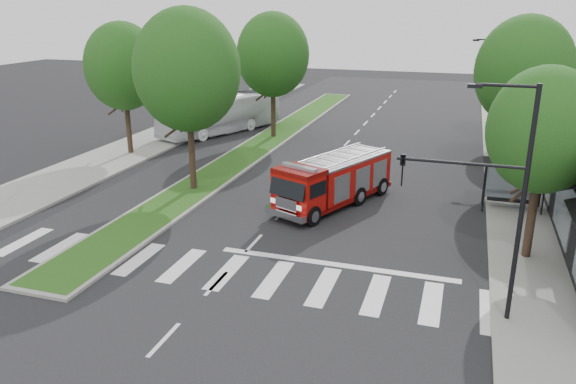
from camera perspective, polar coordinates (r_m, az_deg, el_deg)
name	(u,v)px	position (r m, az deg, el deg)	size (l,w,h in m)	color
ground	(254,243)	(25.33, -3.50, -5.23)	(140.00, 140.00, 0.00)	black
sidewalk_right	(534,200)	(33.39, 23.68, -0.71)	(5.00, 80.00, 0.15)	gray
sidewalk_left	(108,160)	(40.35, -17.79, 3.14)	(5.00, 80.00, 0.15)	gray
median	(265,142)	(43.34, -2.36, 5.06)	(3.00, 50.00, 0.15)	gray
bus_shelter	(515,172)	(30.93, 22.06, 1.87)	(3.20, 1.60, 2.61)	black
tree_right_near	(544,131)	(24.21, 24.58, 5.69)	(4.40, 4.40, 8.05)	black
tree_right_mid	(524,72)	(35.88, 22.87, 11.21)	(5.60, 5.60, 9.72)	black
tree_right_far	(513,66)	(45.86, 21.87, 11.83)	(5.00, 5.00, 8.73)	black
tree_median_near	(187,70)	(31.33, -10.21, 12.07)	(5.80, 5.80, 10.16)	black
tree_median_far	(273,55)	(44.18, -1.56, 13.75)	(5.60, 5.60, 9.72)	black
tree_left_mid	(123,66)	(40.61, -16.42, 12.14)	(5.20, 5.20, 9.16)	black
streetlight_right_near	(495,188)	(18.92, 20.25, 0.35)	(4.08, 0.22, 8.00)	black
streetlight_right_far	(496,91)	(41.99, 20.36, 9.61)	(2.11, 0.20, 8.00)	black
fire_engine	(334,181)	(29.71, 4.65, 1.13)	(5.35, 8.28, 2.77)	#670805
city_bus	(221,114)	(47.02, -6.84, 7.91)	(2.69, 11.48, 3.20)	white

